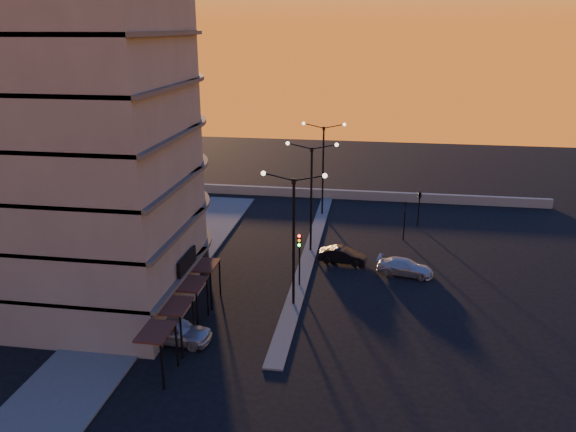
# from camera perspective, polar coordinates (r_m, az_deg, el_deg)

# --- Properties ---
(ground) EXTENTS (120.00, 120.00, 0.00)m
(ground) POSITION_cam_1_polar(r_m,az_deg,el_deg) (39.53, 0.55, -9.00)
(ground) COLOR black
(ground) RESTS_ON ground
(sidewalk_west) EXTENTS (5.00, 40.00, 0.12)m
(sidewalk_west) POSITION_cam_1_polar(r_m,az_deg,el_deg) (45.51, -11.93, -5.47)
(sidewalk_west) COLOR #51514E
(sidewalk_west) RESTS_ON ground
(median) EXTENTS (1.20, 36.00, 0.12)m
(median) POSITION_cam_1_polar(r_m,az_deg,el_deg) (48.50, 2.30, -3.50)
(median) COLOR #51514E
(median) RESTS_ON ground
(parapet) EXTENTS (44.00, 0.50, 1.00)m
(parapet) POSITION_cam_1_polar(r_m,az_deg,el_deg) (63.28, 5.83, 2.19)
(parapet) COLOR gray
(parapet) RESTS_ON ground
(building) EXTENTS (14.35, 17.08, 25.00)m
(building) POSITION_cam_1_polar(r_m,az_deg,el_deg) (40.10, -19.81, 8.33)
(building) COLOR slate
(building) RESTS_ON ground
(streetlamp_near) EXTENTS (4.32, 0.32, 9.51)m
(streetlamp_near) POSITION_cam_1_polar(r_m,az_deg,el_deg) (37.26, 0.58, -1.36)
(streetlamp_near) COLOR black
(streetlamp_near) RESTS_ON ground
(streetlamp_mid) EXTENTS (4.32, 0.32, 9.51)m
(streetlamp_mid) POSITION_cam_1_polar(r_m,az_deg,el_deg) (46.70, 2.39, 2.80)
(streetlamp_mid) COLOR black
(streetlamp_mid) RESTS_ON ground
(streetlamp_far) EXTENTS (4.32, 0.32, 9.51)m
(streetlamp_far) POSITION_cam_1_polar(r_m,az_deg,el_deg) (56.33, 3.59, 5.54)
(streetlamp_far) COLOR black
(streetlamp_far) RESTS_ON ground
(traffic_light_main) EXTENTS (0.28, 0.44, 4.25)m
(traffic_light_main) POSITION_cam_1_polar(r_m,az_deg,el_deg) (40.89, 1.16, -3.56)
(traffic_light_main) COLOR black
(traffic_light_main) RESTS_ON ground
(signal_east_a) EXTENTS (0.13, 0.16, 3.60)m
(signal_east_a) POSITION_cam_1_polar(r_m,az_deg,el_deg) (51.41, 11.75, -0.37)
(signal_east_a) COLOR black
(signal_east_a) RESTS_ON ground
(signal_east_b) EXTENTS (0.42, 1.99, 3.60)m
(signal_east_b) POSITION_cam_1_polar(r_m,az_deg,el_deg) (54.97, 13.24, 2.05)
(signal_east_b) COLOR black
(signal_east_b) RESTS_ON ground
(car_hatchback) EXTENTS (4.77, 2.24, 1.58)m
(car_hatchback) POSITION_cam_1_polar(r_m,az_deg,el_deg) (35.63, -11.50, -11.29)
(car_hatchback) COLOR #AEB1B6
(car_hatchback) RESTS_ON ground
(car_sedan) EXTENTS (4.05, 1.84, 1.29)m
(car_sedan) POSITION_cam_1_polar(r_m,az_deg,el_deg) (46.15, 5.57, -3.99)
(car_sedan) COLOR black
(car_sedan) RESTS_ON ground
(car_wagon) EXTENTS (4.58, 2.57, 1.25)m
(car_wagon) POSITION_cam_1_polar(r_m,az_deg,el_deg) (44.74, 11.81, -5.10)
(car_wagon) COLOR #B2B6BA
(car_wagon) RESTS_ON ground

